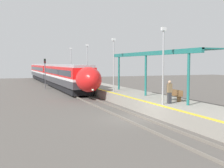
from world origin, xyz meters
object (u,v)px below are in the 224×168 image
at_px(train, 53,73).
at_px(lamppost_farthest, 71,62).
at_px(lamppost_near, 163,61).
at_px(lamppost_far, 87,62).
at_px(person_waiting, 170,92).
at_px(railway_signal, 45,71).
at_px(lamppost_mid, 114,61).
at_px(platform_bench, 175,95).

xyz_separation_m(train, lamppost_farthest, (2.25, -4.97, 2.00)).
bearing_deg(lamppost_near, train, 93.78).
xyz_separation_m(train, lamppost_far, (2.25, -14.66, 2.00)).
bearing_deg(lamppost_near, lamppost_far, 90.00).
height_order(train, person_waiting, train).
relative_size(train, lamppost_farthest, 8.77).
bearing_deg(person_waiting, railway_signal, 101.46).
height_order(railway_signal, lamppost_far, lamppost_far).
distance_m(railway_signal, lamppost_near, 27.06).
distance_m(lamppost_near, lamppost_farthest, 29.08).
relative_size(lamppost_mid, lamppost_farthest, 1.00).
distance_m(platform_bench, lamppost_near, 3.65).
xyz_separation_m(lamppost_mid, lamppost_farthest, (0.00, 19.39, 0.00)).
xyz_separation_m(platform_bench, railway_signal, (-6.71, 25.24, 1.38)).
relative_size(platform_bench, lamppost_mid, 0.32).
distance_m(lamppost_mid, lamppost_far, 9.69).
xyz_separation_m(lamppost_near, lamppost_farthest, (0.00, 29.08, 0.00)).
bearing_deg(person_waiting, lamppost_near, -167.64).
bearing_deg(railway_signal, lamppost_mid, -74.50).
xyz_separation_m(platform_bench, lamppost_near, (-2.01, -1.38, 2.72)).
relative_size(train, railway_signal, 10.53).
distance_m(lamppost_mid, lamppost_farthest, 19.39).
bearing_deg(train, railway_signal, -108.20).
height_order(railway_signal, lamppost_mid, lamppost_mid).
height_order(person_waiting, lamppost_mid, lamppost_mid).
bearing_deg(lamppost_mid, lamppost_near, -90.00).
xyz_separation_m(person_waiting, lamppost_far, (-0.68, 19.24, 2.29)).
relative_size(platform_bench, person_waiting, 1.02).
relative_size(railway_signal, lamppost_near, 0.83).
bearing_deg(railway_signal, lamppost_near, -80.00).
relative_size(train, person_waiting, 28.25).
bearing_deg(lamppost_farthest, person_waiting, -88.66).
distance_m(train, railway_signal, 7.85).
height_order(person_waiting, lamppost_far, lamppost_far).
bearing_deg(railway_signal, platform_bench, -75.12).
relative_size(person_waiting, lamppost_near, 0.31).
relative_size(train, lamppost_mid, 8.77).
xyz_separation_m(person_waiting, railway_signal, (-5.37, 26.47, 0.96)).
relative_size(person_waiting, lamppost_far, 0.31).
distance_m(person_waiting, lamppost_near, 2.39).
distance_m(train, platform_bench, 32.96).
xyz_separation_m(railway_signal, lamppost_near, (4.69, -26.62, 1.33)).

